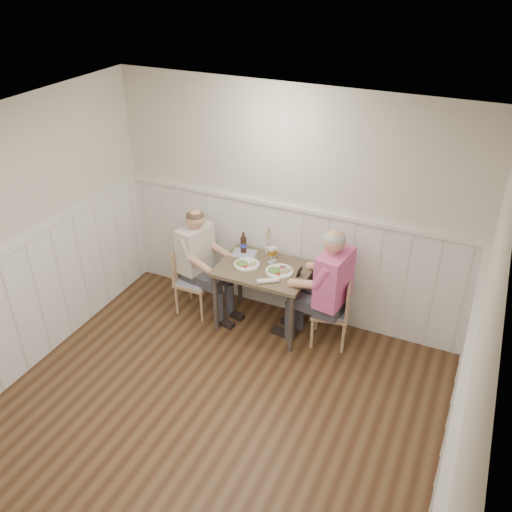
% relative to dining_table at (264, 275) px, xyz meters
% --- Properties ---
extents(ground_plane, '(4.50, 4.50, 0.00)m').
position_rel_dining_table_xyz_m(ground_plane, '(0.12, -1.84, -0.65)').
color(ground_plane, '#412716').
extents(room_shell, '(4.04, 4.54, 2.60)m').
position_rel_dining_table_xyz_m(room_shell, '(0.12, -1.84, 0.87)').
color(room_shell, beige).
rests_on(room_shell, ground).
extents(wainscot, '(4.00, 4.49, 1.34)m').
position_rel_dining_table_xyz_m(wainscot, '(0.12, -1.15, 0.04)').
color(wainscot, silver).
rests_on(wainscot, ground).
extents(dining_table, '(0.98, 0.70, 0.75)m').
position_rel_dining_table_xyz_m(dining_table, '(0.00, 0.00, 0.00)').
color(dining_table, brown).
rests_on(dining_table, ground).
extents(chair_right, '(0.44, 0.44, 0.80)m').
position_rel_dining_table_xyz_m(chair_right, '(0.80, 0.04, -0.22)').
color(chair_right, tan).
rests_on(chair_right, ground).
extents(chair_left, '(0.38, 0.38, 0.80)m').
position_rel_dining_table_xyz_m(chair_left, '(-0.88, -0.07, -0.22)').
color(chair_left, tan).
rests_on(chair_left, ground).
extents(man_in_pink, '(0.69, 0.48, 1.41)m').
position_rel_dining_table_xyz_m(man_in_pink, '(0.74, -0.05, -0.06)').
color(man_in_pink, '#3F3F47').
rests_on(man_in_pink, ground).
extents(diner_cream, '(0.65, 0.47, 1.30)m').
position_rel_dining_table_xyz_m(diner_cream, '(-0.79, -0.02, -0.11)').
color(diner_cream, '#3F3F47').
rests_on(diner_cream, ground).
extents(plate_man, '(0.29, 0.29, 0.07)m').
position_rel_dining_table_xyz_m(plate_man, '(0.18, -0.02, 0.12)').
color(plate_man, white).
rests_on(plate_man, dining_table).
extents(plate_diner, '(0.27, 0.27, 0.07)m').
position_rel_dining_table_xyz_m(plate_diner, '(-0.20, -0.04, 0.12)').
color(plate_diner, white).
rests_on(plate_diner, dining_table).
extents(beer_glass_a, '(0.06, 0.06, 0.16)m').
position_rel_dining_table_xyz_m(beer_glass_a, '(0.04, 0.18, 0.21)').
color(beer_glass_a, silver).
rests_on(beer_glass_a, dining_table).
extents(beer_glass_b, '(0.07, 0.07, 0.18)m').
position_rel_dining_table_xyz_m(beer_glass_b, '(0.02, 0.14, 0.22)').
color(beer_glass_b, silver).
rests_on(beer_glass_b, dining_table).
extents(beer_bottle, '(0.07, 0.07, 0.25)m').
position_rel_dining_table_xyz_m(beer_bottle, '(-0.34, 0.20, 0.21)').
color(beer_bottle, black).
rests_on(beer_bottle, dining_table).
extents(rolled_napkin, '(0.21, 0.17, 0.05)m').
position_rel_dining_table_xyz_m(rolled_napkin, '(0.16, -0.25, 0.12)').
color(rolled_napkin, white).
rests_on(rolled_napkin, dining_table).
extents(grass_vase, '(0.04, 0.04, 0.34)m').
position_rel_dining_table_xyz_m(grass_vase, '(-0.11, 0.31, 0.25)').
color(grass_vase, silver).
rests_on(grass_vase, dining_table).
extents(gingham_mat, '(0.29, 0.25, 0.01)m').
position_rel_dining_table_xyz_m(gingham_mat, '(-0.32, 0.18, 0.10)').
color(gingham_mat, '#5962A1').
rests_on(gingham_mat, dining_table).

